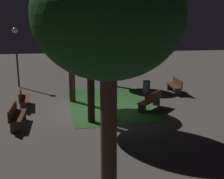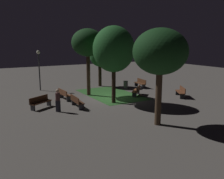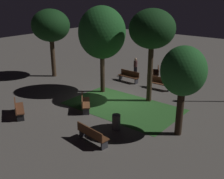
% 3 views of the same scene
% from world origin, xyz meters
% --- Properties ---
extents(ground_plane, '(60.00, 60.00, 0.00)m').
position_xyz_m(ground_plane, '(0.00, 0.00, 0.00)').
color(ground_plane, '#56514C').
extents(grass_lawn, '(7.13, 4.23, 0.01)m').
position_xyz_m(grass_lawn, '(-1.27, 0.71, 0.01)').
color(grass_lawn, '#2D6028').
rests_on(grass_lawn, ground).
extents(bench_lawn_edge, '(1.82, 0.58, 0.88)m').
position_xyz_m(bench_lawn_edge, '(-1.41, -3.73, 0.48)').
color(bench_lawn_edge, brown).
rests_on(bench_lawn_edge, ground).
extents(bench_corner, '(1.82, 0.55, 0.88)m').
position_xyz_m(bench_corner, '(1.41, -3.73, 0.48)').
color(bench_corner, '#422314').
rests_on(bench_corner, ground).
extents(bench_by_lamp, '(1.61, 1.62, 0.88)m').
position_xyz_m(bench_by_lamp, '(0.31, 2.55, 0.48)').
color(bench_by_lamp, brown).
rests_on(bench_by_lamp, ground).
extents(bench_back_row, '(1.79, 1.34, 0.88)m').
position_xyz_m(bench_back_row, '(2.71, 5.62, 0.48)').
color(bench_back_row, brown).
rests_on(bench_back_row, ground).
extents(bench_front_left, '(1.85, 0.70, 0.88)m').
position_xyz_m(bench_front_left, '(-2.74, 5.20, 0.48)').
color(bench_front_left, '#512D19').
rests_on(bench_front_left, ground).
extents(bench_path_side, '(1.34, 1.79, 0.88)m').
position_xyz_m(bench_path_side, '(0.25, -6.12, 0.48)').
color(bench_path_side, '#422314').
rests_on(bench_path_side, ground).
extents(tree_lawn_side, '(3.24, 3.24, 6.04)m').
position_xyz_m(tree_lawn_side, '(1.53, -0.60, 4.24)').
color(tree_lawn_side, '#2D2116').
rests_on(tree_lawn_side, ground).
extents(tree_tall_center, '(2.19, 2.19, 4.56)m').
position_xyz_m(tree_tall_center, '(-5.58, 1.79, 3.30)').
color(tree_tall_center, '#2D2116').
rests_on(tree_tall_center, ground).
extents(tree_right_canopy, '(3.11, 3.11, 5.61)m').
position_xyz_m(tree_right_canopy, '(7.33, -0.95, 4.25)').
color(tree_right_canopy, '#423021').
rests_on(tree_right_canopy, ground).
extents(tree_back_right, '(2.88, 2.88, 5.97)m').
position_xyz_m(tree_back_right, '(-2.02, -1.18, 4.68)').
color(tree_back_right, '#38281C').
rests_on(tree_back_right, ground).
extents(lamp_post_path_center, '(0.36, 0.36, 3.97)m').
position_xyz_m(lamp_post_path_center, '(-6.43, -4.50, 2.75)').
color(lamp_post_path_center, '#333338').
rests_on(lamp_post_path_center, ground).
extents(trash_bin, '(0.44, 0.44, 0.83)m').
position_xyz_m(trash_bin, '(-2.78, 3.34, 0.42)').
color(trash_bin, '#4C4C4C').
rests_on(trash_bin, ground).
extents(pedestrian, '(0.34, 0.33, 1.61)m').
position_xyz_m(pedestrian, '(1.83, -5.27, 0.85)').
color(pedestrian, black).
rests_on(pedestrian, ground).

